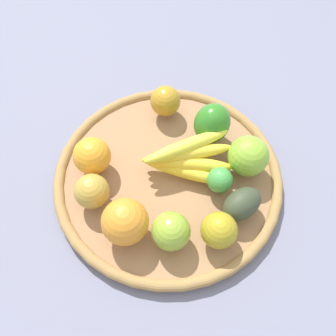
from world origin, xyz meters
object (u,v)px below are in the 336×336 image
at_px(lime_0, 220,180).
at_px(bell_pepper, 212,123).
at_px(apple_2, 165,101).
at_px(apple_3, 248,156).
at_px(apple_0, 219,230).
at_px(avocado, 242,204).
at_px(apple_4, 171,231).
at_px(orange_0, 92,156).
at_px(orange_1, 125,222).
at_px(apple_1, 92,191).
at_px(banana_bunch, 186,158).

distance_m(lime_0, bell_pepper, 0.12).
height_order(apple_2, apple_3, apple_3).
distance_m(apple_3, apple_0, 0.16).
bearing_deg(avocado, bell_pepper, -115.49).
bearing_deg(apple_4, orange_0, -85.72).
bearing_deg(apple_0, orange_1, -44.63).
bearing_deg(orange_1, apple_4, 129.34).
xyz_separation_m(lime_0, apple_2, (-0.04, -0.21, 0.01)).
distance_m(apple_3, avocado, 0.10).
xyz_separation_m(apple_2, apple_1, (0.24, 0.08, 0.00)).
bearing_deg(apple_4, apple_3, -175.10).
height_order(bell_pepper, orange_1, bell_pepper).
distance_m(apple_2, orange_0, 0.20).
bearing_deg(apple_4, apple_1, -68.81).
bearing_deg(lime_0, banana_bunch, -75.47).
bearing_deg(avocado, apple_2, -100.22).
height_order(bell_pepper, banana_bunch, bell_pepper).
xyz_separation_m(orange_0, apple_0, (-0.08, 0.26, -0.00)).
bearing_deg(orange_1, apple_2, -144.24).
bearing_deg(apple_1, apple_4, 111.19).
bearing_deg(lime_0, orange_1, -12.29).
height_order(orange_1, apple_0, orange_1).
bearing_deg(banana_bunch, bell_pepper, -165.41).
xyz_separation_m(bell_pepper, apple_0, (0.14, 0.17, -0.01)).
bearing_deg(apple_3, apple_1, -26.63).
distance_m(bell_pepper, apple_4, 0.24).
height_order(lime_0, apple_4, apple_4).
distance_m(lime_0, orange_1, 0.19).
relative_size(lime_0, apple_0, 0.76).
relative_size(banana_bunch, apple_1, 2.72).
xyz_separation_m(lime_0, orange_1, (0.19, -0.04, 0.02)).
distance_m(banana_bunch, apple_1, 0.19).
bearing_deg(bell_pepper, apple_3, -91.41).
relative_size(lime_0, apple_4, 0.72).
distance_m(orange_0, banana_bunch, 0.18).
bearing_deg(apple_4, orange_1, -50.66).
bearing_deg(apple_2, banana_bunch, 65.39).
relative_size(lime_0, banana_bunch, 0.28).
xyz_separation_m(banana_bunch, apple_4, (0.12, 0.09, 0.00)).
bearing_deg(apple_0, apple_4, -38.78).
xyz_separation_m(banana_bunch, avocado, (-0.01, 0.13, -0.01)).
bearing_deg(apple_1, apple_3, 153.37).
bearing_deg(apple_2, orange_1, 35.76).
distance_m(lime_0, apple_2, 0.21).
relative_size(lime_0, orange_0, 0.68).
height_order(lime_0, orange_1, orange_1).
bearing_deg(lime_0, apple_3, 177.71).
bearing_deg(apple_1, apple_2, -162.26).
relative_size(lime_0, bell_pepper, 0.56).
relative_size(orange_1, avocado, 1.05).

